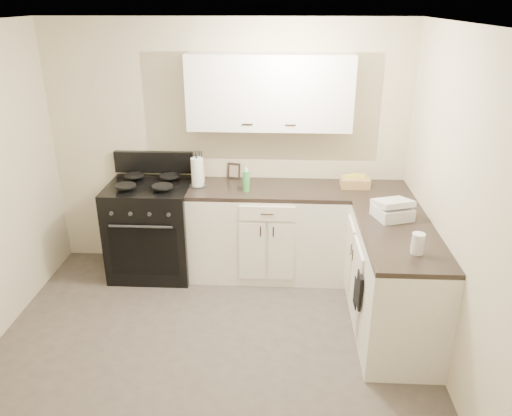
# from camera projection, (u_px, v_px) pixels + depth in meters

# --- Properties ---
(floor) EXTENTS (3.60, 3.60, 0.00)m
(floor) POSITION_uv_depth(u_px,v_px,m) (207.00, 367.00, 3.88)
(floor) COLOR #473F38
(floor) RESTS_ON ground
(ceiling) EXTENTS (3.60, 3.60, 0.00)m
(ceiling) POSITION_uv_depth(u_px,v_px,m) (190.00, 26.00, 2.91)
(ceiling) COLOR white
(ceiling) RESTS_ON wall_back
(wall_back) EXTENTS (3.60, 0.00, 3.60)m
(wall_back) POSITION_uv_depth(u_px,v_px,m) (228.00, 148.00, 5.05)
(wall_back) COLOR beige
(wall_back) RESTS_ON ground
(wall_right) EXTENTS (0.00, 3.60, 3.60)m
(wall_right) POSITION_uv_depth(u_px,v_px,m) (469.00, 227.00, 3.31)
(wall_right) COLOR beige
(wall_right) RESTS_ON ground
(base_cabinets_back) EXTENTS (1.55, 0.60, 0.90)m
(base_cabinets_back) POSITION_uv_depth(u_px,v_px,m) (268.00, 233.00, 5.06)
(base_cabinets_back) COLOR white
(base_cabinets_back) RESTS_ON floor
(base_cabinets_right) EXTENTS (0.60, 1.90, 0.90)m
(base_cabinets_right) POSITION_uv_depth(u_px,v_px,m) (387.00, 268.00, 4.41)
(base_cabinets_right) COLOR white
(base_cabinets_right) RESTS_ON floor
(countertop_back) EXTENTS (1.55, 0.60, 0.04)m
(countertop_back) POSITION_uv_depth(u_px,v_px,m) (268.00, 190.00, 4.88)
(countertop_back) COLOR black
(countertop_back) RESTS_ON base_cabinets_back
(countertop_right) EXTENTS (0.60, 1.90, 0.04)m
(countertop_right) POSITION_uv_depth(u_px,v_px,m) (392.00, 219.00, 4.23)
(countertop_right) COLOR black
(countertop_right) RESTS_ON base_cabinets_right
(upper_cabinets) EXTENTS (1.55, 0.30, 0.70)m
(upper_cabinets) POSITION_uv_depth(u_px,v_px,m) (270.00, 92.00, 4.66)
(upper_cabinets) COLOR white
(upper_cabinets) RESTS_ON wall_back
(stove) EXTENTS (0.82, 0.70, 0.99)m
(stove) POSITION_uv_depth(u_px,v_px,m) (152.00, 230.00, 5.10)
(stove) COLOR black
(stove) RESTS_ON floor
(knife_block) EXTENTS (0.12, 0.11, 0.24)m
(knife_block) POSITION_uv_depth(u_px,v_px,m) (199.00, 171.00, 4.97)
(knife_block) COLOR #D7B884
(knife_block) RESTS_ON countertop_back
(paper_towel) EXTENTS (0.13, 0.13, 0.29)m
(paper_towel) POSITION_uv_depth(u_px,v_px,m) (197.00, 172.00, 4.86)
(paper_towel) COLOR white
(paper_towel) RESTS_ON countertop_back
(soap_bottle) EXTENTS (0.08, 0.08, 0.20)m
(soap_bottle) POSITION_uv_depth(u_px,v_px,m) (246.00, 181.00, 4.75)
(soap_bottle) COLOR green
(soap_bottle) RESTS_ON countertop_back
(picture_frame) EXTENTS (0.14, 0.07, 0.16)m
(picture_frame) POSITION_uv_depth(u_px,v_px,m) (234.00, 171.00, 5.10)
(picture_frame) COLOR black
(picture_frame) RESTS_ON countertop_back
(wicker_basket) EXTENTS (0.28, 0.19, 0.09)m
(wicker_basket) POSITION_uv_depth(u_px,v_px,m) (355.00, 182.00, 4.88)
(wicker_basket) COLOR tan
(wicker_basket) RESTS_ON countertop_right
(countertop_grill) EXTENTS (0.35, 0.34, 0.10)m
(countertop_grill) POSITION_uv_depth(u_px,v_px,m) (392.00, 212.00, 4.19)
(countertop_grill) COLOR silver
(countertop_grill) RESTS_ON countertop_right
(glass_jar) EXTENTS (0.12, 0.12, 0.16)m
(glass_jar) POSITION_uv_depth(u_px,v_px,m) (418.00, 243.00, 3.60)
(glass_jar) COLOR silver
(glass_jar) RESTS_ON countertop_right
(oven_mitt_near) EXTENTS (0.02, 0.17, 0.29)m
(oven_mitt_near) POSITION_uv_depth(u_px,v_px,m) (359.00, 290.00, 3.91)
(oven_mitt_near) COLOR black
(oven_mitt_near) RESTS_ON base_cabinets_right
(oven_mitt_far) EXTENTS (0.02, 0.14, 0.24)m
(oven_mitt_far) POSITION_uv_depth(u_px,v_px,m) (356.00, 293.00, 4.07)
(oven_mitt_far) COLOR black
(oven_mitt_far) RESTS_ON base_cabinets_right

